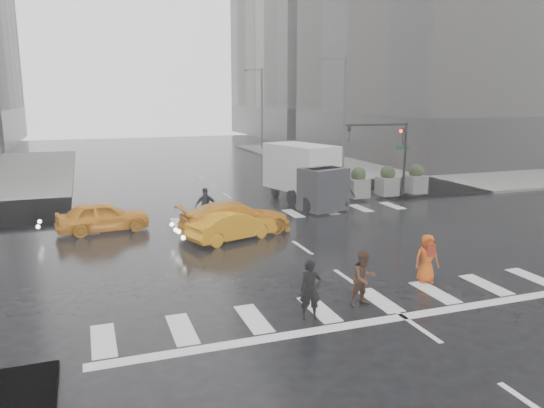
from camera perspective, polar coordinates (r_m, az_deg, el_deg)
name	(u,v)px	position (r m, az deg, el deg)	size (l,w,h in m)	color
ground	(302,248)	(21.71, 3.29, -4.71)	(120.00, 120.00, 0.00)	black
sidewalk_ne	(437,169)	(46.32, 17.29, 3.66)	(35.00, 35.00, 0.15)	gray
building_ne_far	(337,26)	(84.46, 7.00, 18.51)	(26.05, 26.05, 36.00)	gray
road_markings	(302,247)	(21.70, 3.29, -4.69)	(18.00, 48.00, 0.01)	silver
traffic_signal_pole	(391,145)	(32.26, 12.67, 6.24)	(4.45, 0.42, 4.50)	black
street_lamp_near	(343,110)	(41.76, 7.60, 9.98)	(2.15, 0.22, 9.00)	#59595B
street_lamp_far	(261,105)	(60.26, -1.23, 10.57)	(2.15, 0.22, 9.00)	#59595B
planter_west	(358,183)	(31.70, 9.23, 2.21)	(1.10, 1.10, 1.80)	gray
planter_mid	(387,181)	(32.70, 12.31, 2.38)	(1.10, 1.10, 1.80)	gray
planter_east	(416,180)	(33.79, 15.20, 2.53)	(1.10, 1.10, 1.80)	gray
pedestrian_black	(311,263)	(14.59, 4.20, -6.36)	(1.13, 1.14, 2.43)	black
pedestrian_brown	(364,278)	(15.92, 9.83, -7.88)	(0.81, 0.63, 1.67)	#432818
pedestrian_orange	(427,258)	(18.30, 16.32, -5.62)	(0.90, 0.70, 1.63)	#D4500E
pedestrian_far_a	(206,207)	(25.28, -7.13, -0.30)	(1.07, 0.65, 1.82)	black
pedestrian_far_b	(344,192)	(29.09, 7.80, 1.32)	(1.21, 0.67, 1.88)	black
taxi_front	(103,217)	(25.21, -17.73, -1.29)	(1.65, 4.10, 1.40)	orange
taxi_mid	(232,225)	(22.72, -4.34, -2.29)	(1.36, 3.91, 1.29)	orange
taxi_rear	(236,218)	(23.57, -3.94, -1.55)	(2.06, 4.47, 1.47)	orange
box_truck	(306,173)	(30.15, 3.73, 3.35)	(2.33, 6.20, 3.30)	silver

